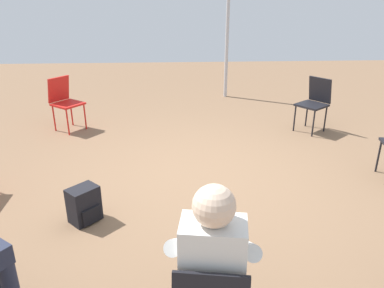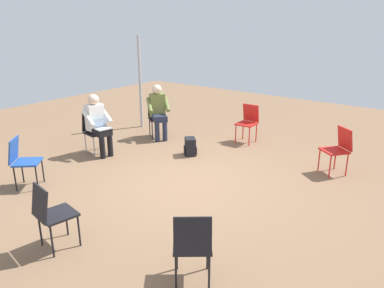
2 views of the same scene
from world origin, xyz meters
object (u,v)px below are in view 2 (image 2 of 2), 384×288
at_px(chair_northwest, 192,243).
at_px(chair_southwest, 338,147).
at_px(chair_southeast, 157,116).
at_px(chair_northeast, 22,159).
at_px(chair_south, 248,121).
at_px(person_with_laptop, 98,122).
at_px(chair_east, 94,129).
at_px(backpack_near_laptop_user, 190,148).
at_px(person_in_olive, 158,109).
at_px(chair_north, 51,212).

bearing_deg(chair_northwest, chair_southwest, 48.22).
distance_m(chair_southeast, chair_northeast, 3.46).
distance_m(chair_south, chair_southeast, 2.13).
height_order(chair_southeast, chair_southwest, same).
distance_m(chair_south, person_with_laptop, 3.28).
xyz_separation_m(chair_east, chair_northwest, (-4.11, 2.07, 0.00)).
xyz_separation_m(chair_east, chair_south, (-2.20, -2.54, 0.00)).
relative_size(chair_east, backpack_near_laptop_user, 2.36).
bearing_deg(person_in_olive, person_with_laptop, 28.38).
distance_m(chair_east, chair_northwest, 4.60).
height_order(chair_southwest, chair_northeast, same).
distance_m(chair_north, chair_southwest, 4.88).
bearing_deg(backpack_near_laptop_user, chair_northeast, 66.21).
xyz_separation_m(chair_north, chair_northwest, (-1.73, -0.49, 0.00)).
xyz_separation_m(person_with_laptop, backpack_near_laptop_user, (-1.53, -1.09, -0.53)).
xyz_separation_m(chair_southeast, person_in_olive, (-0.13, 0.10, 0.20)).
xyz_separation_m(chair_north, chair_southeast, (2.10, -4.20, 0.00)).
relative_size(chair_southeast, chair_southwest, 1.00).
distance_m(chair_south, chair_northeast, 4.70).
bearing_deg(person_in_olive, chair_east, 22.26).
height_order(chair_north, backpack_near_laptop_user, chair_north).
relative_size(person_with_laptop, person_in_olive, 1.00).
distance_m(chair_south, chair_southwest, 2.27).
xyz_separation_m(chair_southwest, person_in_olive, (3.98, 0.35, 0.20)).
bearing_deg(person_with_laptop, chair_southwest, 123.36).
height_order(person_in_olive, backpack_near_laptop_user, person_in_olive).
bearing_deg(chair_east, chair_northeast, 22.17).
bearing_deg(person_in_olive, chair_south, 155.92).
bearing_deg(backpack_near_laptop_user, chair_north, 100.62).
relative_size(chair_east, chair_southwest, 1.00).
xyz_separation_m(chair_east, backpack_near_laptop_user, (-1.70, -1.06, -0.34)).
bearing_deg(chair_southeast, person_with_laptop, 33.43).
bearing_deg(chair_north, chair_east, 142.52).
bearing_deg(chair_southeast, chair_north, 63.54).
bearing_deg(chair_southwest, chair_east, 61.67).
bearing_deg(person_with_laptop, chair_east, -90.00).
xyz_separation_m(chair_east, chair_southeast, (-0.27, -1.64, 0.00)).
bearing_deg(chair_south, backpack_near_laptop_user, 69.88).
bearing_deg(chair_east, chair_southwest, 122.24).
relative_size(chair_north, chair_northeast, 1.00).
bearing_deg(chair_east, chair_north, 51.70).
bearing_deg(person_in_olive, chair_southeast, -90.00).
bearing_deg(chair_southeast, backpack_near_laptop_user, 104.77).
distance_m(chair_southeast, chair_northwest, 5.34).
bearing_deg(person_with_laptop, chair_southeast, -174.64).
relative_size(chair_northwest, chair_northeast, 1.00).
height_order(chair_east, chair_southwest, same).
bearing_deg(chair_northwest, chair_south, 74.60).
height_order(chair_north, chair_southwest, same).
distance_m(chair_north, chair_southeast, 4.70).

